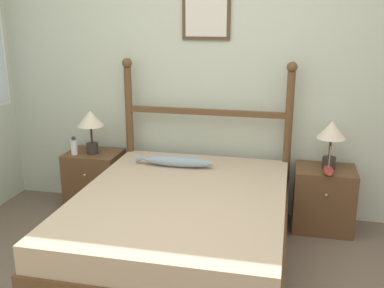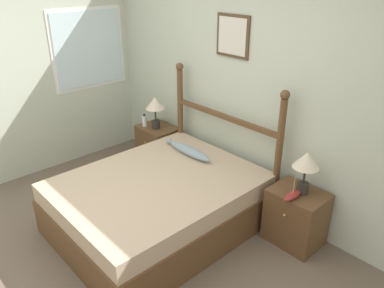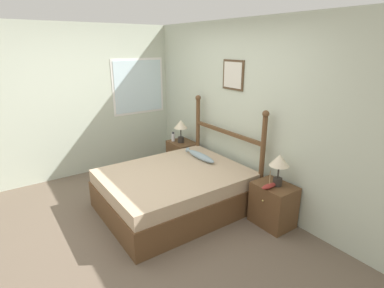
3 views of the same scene
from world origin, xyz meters
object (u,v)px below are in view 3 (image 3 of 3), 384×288
(table_lamp_left, at_px, (181,126))
(table_lamp_right, at_px, (279,163))
(model_boat, at_px, (269,186))
(fish_pillow, at_px, (200,156))
(bed, at_px, (175,190))
(bottle, at_px, (173,137))
(nightstand_left, at_px, (182,156))
(nightstand_right, at_px, (273,205))

(table_lamp_left, relative_size, table_lamp_right, 1.00)
(model_boat, xyz_separation_m, fish_pillow, (-1.26, -0.11, 0.02))
(bed, relative_size, table_lamp_right, 4.70)
(bottle, bearing_deg, table_lamp_left, 25.37)
(nightstand_left, relative_size, nightstand_right, 1.00)
(nightstand_left, distance_m, table_lamp_left, 0.57)
(table_lamp_right, distance_m, model_boat, 0.30)
(bottle, distance_m, model_boat, 2.26)
(bed, xyz_separation_m, table_lamp_right, (1.07, 0.83, 0.57))
(model_boat, bearing_deg, fish_pillow, -174.92)
(nightstand_right, height_order, table_lamp_right, table_lamp_right)
(bottle, distance_m, fish_pillow, 1.01)
(nightstand_left, xyz_separation_m, table_lamp_right, (2.13, 0.01, 0.57))
(table_lamp_left, distance_m, table_lamp_right, 2.12)
(bed, distance_m, fish_pillow, 0.69)
(nightstand_left, height_order, bottle, bottle)
(fish_pillow, bearing_deg, bottle, 172.26)
(nightstand_right, bearing_deg, model_boat, -85.79)
(table_lamp_left, distance_m, fish_pillow, 0.92)
(bed, relative_size, nightstand_right, 3.49)
(nightstand_left, distance_m, model_boat, 2.14)
(nightstand_right, xyz_separation_m, table_lamp_right, (0.02, 0.01, 0.57))
(table_lamp_right, xyz_separation_m, model_boat, (-0.01, -0.14, -0.27))
(nightstand_left, distance_m, table_lamp_right, 2.20)
(bed, xyz_separation_m, nightstand_left, (-1.06, 0.82, -0.00))
(table_lamp_left, bearing_deg, model_boat, -2.58)
(model_boat, bearing_deg, bottle, 179.36)
(nightstand_left, bearing_deg, bed, -37.77)
(bed, bearing_deg, model_boat, 33.07)
(table_lamp_left, xyz_separation_m, table_lamp_right, (2.12, 0.04, 0.00))
(nightstand_left, distance_m, nightstand_right, 2.11)
(nightstand_right, height_order, fish_pillow, fish_pillow)
(bed, distance_m, nightstand_left, 1.33)
(table_lamp_left, relative_size, bottle, 2.35)
(table_lamp_left, bearing_deg, bottle, -154.63)
(model_boat, relative_size, fish_pillow, 0.37)
(fish_pillow, bearing_deg, table_lamp_right, 11.18)
(table_lamp_left, height_order, table_lamp_right, same)
(nightstand_right, relative_size, bottle, 3.17)
(nightstand_left, bearing_deg, table_lamp_left, -75.59)
(bed, distance_m, table_lamp_left, 1.43)
(table_lamp_right, distance_m, fish_pillow, 1.31)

